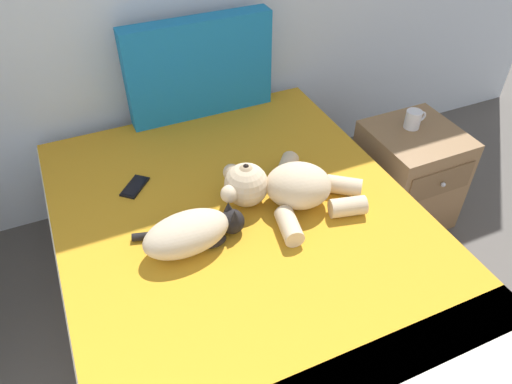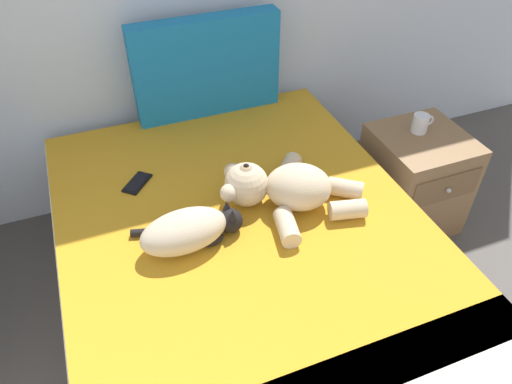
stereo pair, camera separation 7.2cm
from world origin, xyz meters
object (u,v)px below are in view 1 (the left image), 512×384
Objects in this scene: teddy_bear at (283,187)px; bed at (247,270)px; mug at (413,119)px; nightstand at (407,175)px; cat at (191,232)px; patterned_cushion at (200,68)px; cell_phone at (135,187)px.

bed is at bearing -161.89° from teddy_bear.
mug reaches higher than bed.
teddy_bear is 1.11× the size of nightstand.
bed is 3.14× the size of teddy_bear.
cat is 1.33m from mug.
teddy_bear is (0.20, 0.06, 0.36)m from bed.
mug is at bearing 14.32° from cat.
teddy_bear is at bearing -167.74° from nightstand.
patterned_cushion is at bearing 81.81° from bed.
bed is 1.15m from mug.
teddy_bear is (0.43, 0.08, 0.01)m from cat.
patterned_cushion reaches higher than cell_phone.
nightstand is (1.42, -0.16, -0.28)m from cell_phone.
patterned_cushion is at bearing 68.47° from cat.
patterned_cushion is at bearing 145.32° from nightstand.
mug is at bearing 16.28° from bed.
teddy_bear is (0.07, -0.83, -0.17)m from patterned_cushion.
cat is 0.44m from teddy_bear.
patterned_cushion is 1.25m from nightstand.
patterned_cushion reaches higher than nightstand.
teddy_bear is at bearing 18.11° from bed.
mug is (1.06, 0.31, 0.33)m from bed.
cell_phone is (-0.36, 0.42, 0.28)m from bed.
mug is (0.86, 0.25, -0.03)m from teddy_bear.
patterned_cushion is at bearing 94.64° from teddy_bear.
cat is 0.70× the size of teddy_bear.
cat is (-0.23, -0.02, 0.35)m from bed.
mug is at bearing 15.86° from teddy_bear.
cat is 0.46m from cell_phone.
patterned_cushion is 6.31× the size of mug.
patterned_cushion is 1.00m from cat.
mug reaches higher than cell_phone.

